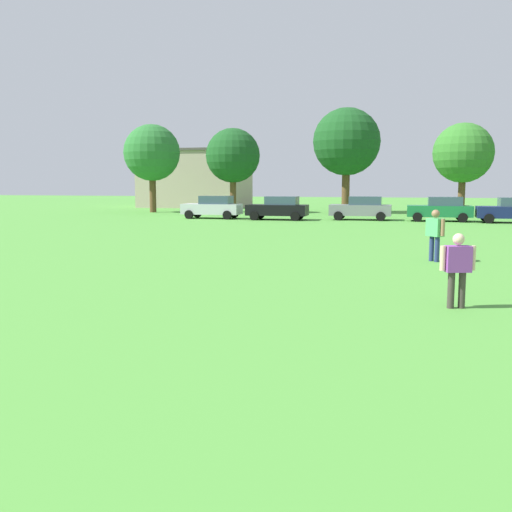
{
  "coord_description": "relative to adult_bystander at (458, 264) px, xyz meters",
  "views": [
    {
      "loc": [
        6.4,
        2.05,
        2.65
      ],
      "look_at": [
        4.02,
        11.48,
        1.42
      ],
      "focal_mm": 41.08,
      "sensor_mm": 36.0,
      "label": 1
    }
  ],
  "objects": [
    {
      "name": "bystander_midfield",
      "position": [
        -0.09,
        7.61,
        0.09
      ],
      "size": [
        0.61,
        0.66,
        1.75
      ],
      "rotation": [
        0.0,
        0.0,
        5.42
      ],
      "color": "navy",
      "rests_on": "ground"
    },
    {
      "name": "parked_car_silver_0",
      "position": [
        -14.84,
        28.46,
        -0.09
      ],
      "size": [
        4.3,
        2.02,
        1.68
      ],
      "rotation": [
        0.0,
        0.0,
        3.14
      ],
      "color": "silver",
      "rests_on": "ground"
    },
    {
      "name": "tree_center_right",
      "position": [
        3.29,
        36.47,
        4.0
      ],
      "size": [
        4.7,
        4.7,
        7.32
      ],
      "color": "brown",
      "rests_on": "ground"
    },
    {
      "name": "ground_plane",
      "position": [
        -7.53,
        15.1,
        -0.94
      ],
      "size": [
        160.0,
        160.0,
        0.0
      ],
      "primitive_type": "plane",
      "color": "#4C9338"
    },
    {
      "name": "adult_bystander",
      "position": [
        0.0,
        0.0,
        0.0
      ],
      "size": [
        0.73,
        0.43,
        1.59
      ],
      "rotation": [
        0.0,
        0.0,
        0.29
      ],
      "color": "#3F3833",
      "rests_on": "ground"
    },
    {
      "name": "tree_left",
      "position": [
        -15.69,
        36.64,
        4.01
      ],
      "size": [
        4.71,
        4.71,
        7.34
      ],
      "color": "brown",
      "rests_on": "ground"
    },
    {
      "name": "tree_center_left",
      "position": [
        -6.11,
        39.01,
        5.19
      ],
      "size": [
        5.83,
        5.83,
        9.08
      ],
      "color": "brown",
      "rests_on": "ground"
    },
    {
      "name": "parked_car_green_3",
      "position": [
        1.34,
        29.27,
        -0.09
      ],
      "size": [
        4.3,
        2.02,
        1.68
      ],
      "rotation": [
        0.0,
        0.0,
        3.14
      ],
      "color": "#196B38",
      "rests_on": "ground"
    },
    {
      "name": "parked_car_gray_2",
      "position": [
        -4.04,
        29.39,
        -0.09
      ],
      "size": [
        4.3,
        2.02,
        1.68
      ],
      "rotation": [
        0.0,
        0.0,
        3.14
      ],
      "color": "slate",
      "rests_on": "ground"
    },
    {
      "name": "parked_car_black_1",
      "position": [
        -9.8,
        28.06,
        -0.09
      ],
      "size": [
        4.3,
        2.02,
        1.68
      ],
      "rotation": [
        0.0,
        0.0,
        3.14
      ],
      "color": "black",
      "rests_on": "ground"
    },
    {
      "name": "tree_far_left",
      "position": [
        -22.95,
        35.89,
        4.3
      ],
      "size": [
        4.99,
        4.99,
        7.77
      ],
      "color": "brown",
      "rests_on": "ground"
    },
    {
      "name": "house_left",
      "position": [
        -23.18,
        47.71,
        2.15
      ],
      "size": [
        11.37,
        7.51,
        6.17
      ],
      "color": "tan",
      "rests_on": "ground"
    }
  ]
}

